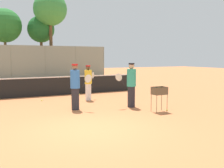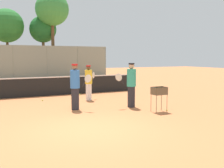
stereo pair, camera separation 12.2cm
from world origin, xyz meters
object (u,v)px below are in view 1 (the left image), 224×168
(parked_car, at_px, (26,70))
(player_yellow_shirt, at_px, (88,82))
(player_red_cap, at_px, (75,86))
(ball_cart, at_px, (159,93))
(player_white_outfit, at_px, (131,84))
(tennis_net, at_px, (38,86))

(parked_car, bearing_deg, player_yellow_shirt, -90.28)
(player_red_cap, relative_size, ball_cart, 1.91)
(player_red_cap, relative_size, player_yellow_shirt, 1.07)
(player_white_outfit, bearing_deg, ball_cart, 124.25)
(player_yellow_shirt, bearing_deg, tennis_net, 89.37)
(ball_cart, height_order, parked_car, parked_car)
(player_white_outfit, height_order, player_yellow_shirt, player_white_outfit)
(ball_cart, xyz_separation_m, parked_car, (-1.35, 24.15, -0.09))
(player_white_outfit, distance_m, player_red_cap, 2.41)
(tennis_net, xyz_separation_m, ball_cart, (3.45, -6.29, 0.20))
(player_red_cap, distance_m, ball_cart, 3.42)
(tennis_net, height_order, ball_cart, tennis_net)
(player_yellow_shirt, distance_m, ball_cart, 4.19)
(player_yellow_shirt, height_order, ball_cart, player_yellow_shirt)
(tennis_net, xyz_separation_m, player_red_cap, (0.62, -4.39, 0.42))
(player_white_outfit, bearing_deg, player_red_cap, 0.89)
(parked_car, bearing_deg, player_red_cap, -93.81)
(tennis_net, xyz_separation_m, parked_car, (2.10, 17.86, 0.10))
(ball_cart, bearing_deg, tennis_net, 118.76)
(player_white_outfit, xyz_separation_m, ball_cart, (0.49, -1.35, -0.24))
(parked_car, bearing_deg, tennis_net, -96.70)
(tennis_net, bearing_deg, ball_cart, -61.24)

